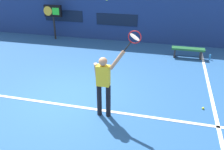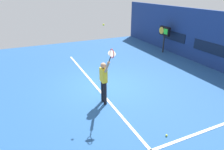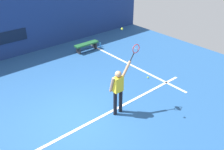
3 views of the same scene
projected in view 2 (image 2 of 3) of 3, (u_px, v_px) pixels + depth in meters
name	position (u px, v px, depth m)	size (l,w,h in m)	color
ground_plane	(106.00, 86.00, 9.41)	(18.00, 18.00, 0.00)	#23518C
back_wall	(212.00, 40.00, 11.26)	(18.00, 0.20, 3.13)	navy
sponsor_banner_center	(209.00, 48.00, 11.39)	(2.20, 0.03, 0.60)	#0C1933
sponsor_banner_portside	(174.00, 36.00, 13.87)	(2.20, 0.03, 0.60)	#0C1933
court_baseline	(97.00, 88.00, 9.23)	(10.00, 0.10, 0.01)	white
court_sideline	(214.00, 128.00, 6.58)	(0.10, 7.00, 0.01)	white
tennis_player	(104.00, 80.00, 7.65)	(0.81, 0.31, 1.92)	black
tennis_racket	(112.00, 54.00, 6.54)	(0.48, 0.27, 0.60)	black
tennis_ball	(104.00, 25.00, 6.74)	(0.07, 0.07, 0.07)	#CCE033
scoreboard_clock	(165.00, 32.00, 13.86)	(0.96, 0.20, 1.82)	black
spare_ball	(167.00, 135.00, 6.19)	(0.07, 0.07, 0.07)	#CCE033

